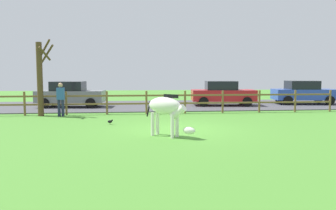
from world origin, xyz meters
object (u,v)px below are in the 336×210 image
object	(u,v)px
zebra	(167,109)
parked_car_blue	(303,92)
parked_car_grey	(70,94)
visitor_near_fence	(61,98)
parked_car_red	(223,93)
bare_tree	(40,77)
crow_on_grass	(110,121)

from	to	relation	value
zebra	parked_car_blue	bearing A→B (deg)	45.29
parked_car_grey	visitor_near_fence	size ratio (longest dim) A/B	2.52
parked_car_red	parked_car_blue	bearing A→B (deg)	3.63
bare_tree	parked_car_grey	bearing A→B (deg)	79.87
parked_car_blue	visitor_near_fence	distance (m)	15.60
crow_on_grass	parked_car_blue	xyz separation A→B (m)	(12.37, 7.55, 0.72)
parked_car_grey	zebra	bearing A→B (deg)	-64.52
crow_on_grass	parked_car_red	xyz separation A→B (m)	(6.72, 7.19, 0.72)
parked_car_blue	bare_tree	bearing A→B (deg)	-164.86
parked_car_grey	bare_tree	bearing A→B (deg)	-100.13
bare_tree	zebra	bearing A→B (deg)	-47.88
bare_tree	parked_car_blue	distance (m)	16.51
parked_car_blue	visitor_near_fence	size ratio (longest dim) A/B	2.54
crow_on_grass	parked_car_red	bearing A→B (deg)	46.94
parked_car_red	parked_car_blue	distance (m)	5.66
bare_tree	parked_car_grey	world-z (taller)	bare_tree
bare_tree	crow_on_grass	size ratio (longest dim) A/B	17.51
bare_tree	parked_car_grey	distance (m)	4.22
crow_on_grass	parked_car_red	world-z (taller)	parked_car_red
zebra	visitor_near_fence	distance (m)	7.46
parked_car_red	parked_car_grey	xyz separation A→B (m)	(-9.53, 0.07, 0.00)
crow_on_grass	parked_car_blue	world-z (taller)	parked_car_blue
zebra	parked_car_red	size ratio (longest dim) A/B	0.38
parked_car_red	parked_car_blue	size ratio (longest dim) A/B	0.99
crow_on_grass	parked_car_grey	xyz separation A→B (m)	(-2.81, 7.26, 0.72)
parked_car_blue	crow_on_grass	bearing A→B (deg)	-148.60
bare_tree	visitor_near_fence	world-z (taller)	bare_tree
bare_tree	visitor_near_fence	xyz separation A→B (m)	(0.99, -0.26, -1.03)
visitor_near_fence	crow_on_grass	bearing A→B (deg)	-49.65
bare_tree	parked_car_grey	xyz separation A→B (m)	(0.72, 4.01, -1.09)
zebra	parked_car_grey	xyz separation A→B (m)	(-4.84, 10.16, -0.08)
parked_car_red	visitor_near_fence	size ratio (longest dim) A/B	2.53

